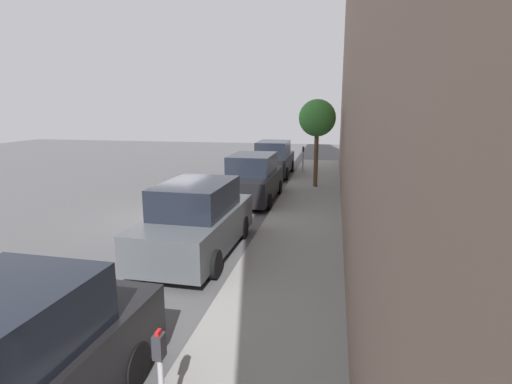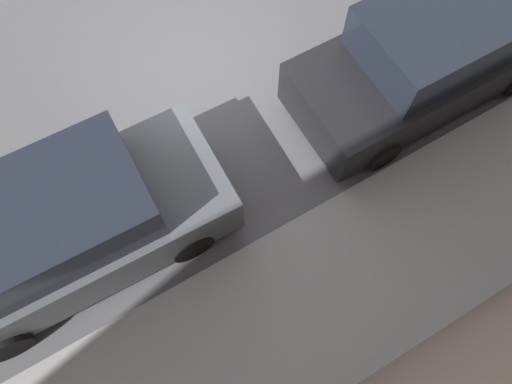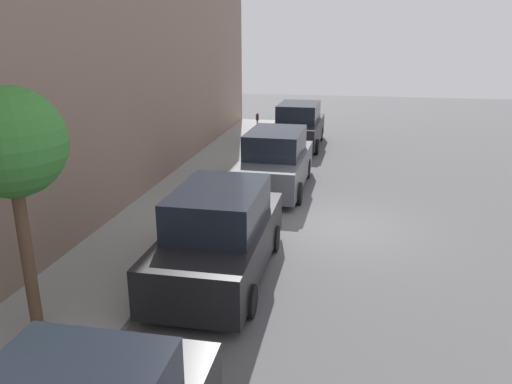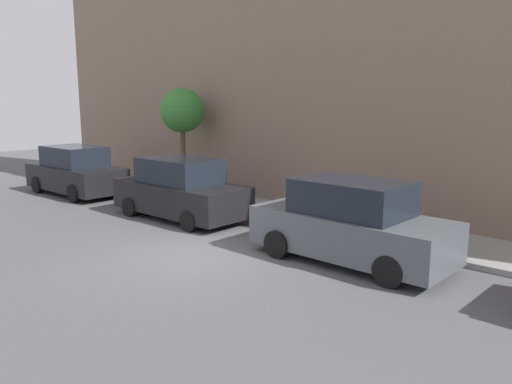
{
  "view_description": "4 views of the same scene",
  "coord_description": "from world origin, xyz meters",
  "px_view_note": "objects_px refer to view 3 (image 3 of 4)",
  "views": [
    {
      "loc": [
        5.76,
        -13.03,
        3.96
      ],
      "look_at": [
        3.1,
        0.44,
        1.0
      ],
      "focal_mm": 28.0,
      "sensor_mm": 36.0,
      "label": 1
    },
    {
      "loc": [
        5.5,
        -1.89,
        7.85
      ],
      "look_at": [
        3.07,
        -0.48,
        1.0
      ],
      "focal_mm": 35.0,
      "sensor_mm": 36.0,
      "label": 2
    },
    {
      "loc": [
        -0.19,
        12.79,
        5.02
      ],
      "look_at": [
        2.15,
        0.44,
        1.0
      ],
      "focal_mm": 35.0,
      "sensor_mm": 36.0,
      "label": 3
    },
    {
      "loc": [
        -7.92,
        -9.09,
        3.83
      ],
      "look_at": [
        3.51,
        1.04,
        1.0
      ],
      "focal_mm": 35.0,
      "sensor_mm": 36.0,
      "label": 4
    }
  ],
  "objects_px": {
    "parked_suv_third": "(220,235)",
    "street_tree": "(10,145)",
    "parking_meter_near": "(257,125)",
    "parked_suv_second": "(275,162)",
    "parked_suv_nearest": "(298,126)"
  },
  "relations": [
    {
      "from": "parked_suv_nearest",
      "to": "parked_suv_third",
      "type": "relative_size",
      "value": 1.01
    },
    {
      "from": "parked_suv_third",
      "to": "parking_meter_near",
      "type": "xyz_separation_m",
      "value": [
        1.57,
        -12.72,
        0.09
      ]
    },
    {
      "from": "parked_suv_second",
      "to": "street_tree",
      "type": "bearing_deg",
      "value": 73.63
    },
    {
      "from": "parked_suv_third",
      "to": "parking_meter_near",
      "type": "distance_m",
      "value": 12.82
    },
    {
      "from": "parking_meter_near",
      "to": "street_tree",
      "type": "height_order",
      "value": "street_tree"
    },
    {
      "from": "parked_suv_second",
      "to": "parking_meter_near",
      "type": "bearing_deg",
      "value": -74.08
    },
    {
      "from": "parking_meter_near",
      "to": "parked_suv_third",
      "type": "bearing_deg",
      "value": 97.03
    },
    {
      "from": "parked_suv_nearest",
      "to": "street_tree",
      "type": "height_order",
      "value": "street_tree"
    },
    {
      "from": "parked_suv_second",
      "to": "street_tree",
      "type": "distance_m",
      "value": 9.99
    },
    {
      "from": "parking_meter_near",
      "to": "parked_suv_second",
      "type": "bearing_deg",
      "value": 105.92
    },
    {
      "from": "parked_suv_third",
      "to": "street_tree",
      "type": "relative_size",
      "value": 1.16
    },
    {
      "from": "parked_suv_third",
      "to": "street_tree",
      "type": "distance_m",
      "value": 4.49
    },
    {
      "from": "parked_suv_second",
      "to": "parking_meter_near",
      "type": "xyz_separation_m",
      "value": [
        1.78,
        -6.23,
        0.09
      ]
    },
    {
      "from": "parked_suv_nearest",
      "to": "parked_suv_second",
      "type": "bearing_deg",
      "value": 89.56
    },
    {
      "from": "parked_suv_third",
      "to": "street_tree",
      "type": "height_order",
      "value": "street_tree"
    }
  ]
}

